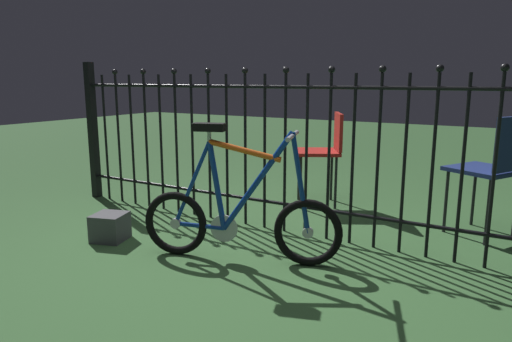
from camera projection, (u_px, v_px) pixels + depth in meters
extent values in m
plane|color=#366033|center=(241.00, 259.00, 2.98)|extent=(20.00, 20.00, 0.00)
cylinder|color=black|center=(93.00, 137.00, 4.47)|extent=(0.02, 0.02, 1.19)
sphere|color=black|center=(89.00, 72.00, 4.35)|extent=(0.05, 0.05, 0.05)
cylinder|color=black|center=(106.00, 138.00, 4.38)|extent=(0.02, 0.02, 1.19)
cylinder|color=black|center=(119.00, 140.00, 4.30)|extent=(0.02, 0.02, 1.19)
sphere|color=black|center=(115.00, 72.00, 4.18)|extent=(0.05, 0.05, 0.05)
cylinder|color=black|center=(132.00, 141.00, 4.21)|extent=(0.02, 0.02, 1.19)
cylinder|color=black|center=(146.00, 142.00, 4.12)|extent=(0.02, 0.02, 1.19)
sphere|color=black|center=(143.00, 72.00, 4.00)|extent=(0.05, 0.05, 0.05)
cylinder|color=black|center=(161.00, 143.00, 4.04)|extent=(0.02, 0.02, 1.19)
cylinder|color=black|center=(176.00, 145.00, 3.95)|extent=(0.02, 0.02, 1.19)
sphere|color=black|center=(174.00, 71.00, 3.83)|extent=(0.05, 0.05, 0.05)
cylinder|color=black|center=(193.00, 146.00, 3.86)|extent=(0.02, 0.02, 1.19)
cylinder|color=black|center=(209.00, 148.00, 3.78)|extent=(0.02, 0.02, 1.19)
sphere|color=black|center=(208.00, 71.00, 3.65)|extent=(0.05, 0.05, 0.05)
cylinder|color=black|center=(227.00, 149.00, 3.69)|extent=(0.02, 0.02, 1.19)
cylinder|color=black|center=(245.00, 151.00, 3.60)|extent=(0.02, 0.02, 1.19)
sphere|color=black|center=(245.00, 70.00, 3.48)|extent=(0.05, 0.05, 0.05)
cylinder|color=black|center=(265.00, 153.00, 3.52)|extent=(0.02, 0.02, 1.19)
cylinder|color=black|center=(285.00, 155.00, 3.43)|extent=(0.02, 0.02, 1.19)
sphere|color=black|center=(286.00, 70.00, 3.31)|extent=(0.05, 0.05, 0.05)
cylinder|color=black|center=(306.00, 157.00, 3.34)|extent=(0.02, 0.02, 1.19)
cylinder|color=black|center=(329.00, 159.00, 3.25)|extent=(0.02, 0.02, 1.19)
sphere|color=black|center=(332.00, 69.00, 3.13)|extent=(0.05, 0.05, 0.05)
cylinder|color=black|center=(353.00, 161.00, 3.17)|extent=(0.02, 0.02, 1.19)
cylinder|color=black|center=(378.00, 163.00, 3.08)|extent=(0.02, 0.02, 1.19)
sphere|color=black|center=(383.00, 69.00, 2.96)|extent=(0.05, 0.05, 0.05)
cylinder|color=black|center=(404.00, 166.00, 2.99)|extent=(0.02, 0.02, 1.19)
cylinder|color=black|center=(432.00, 168.00, 2.91)|extent=(0.02, 0.02, 1.19)
sphere|color=black|center=(440.00, 68.00, 2.79)|extent=(0.05, 0.05, 0.05)
cylinder|color=black|center=(462.00, 171.00, 2.82)|extent=(0.02, 0.02, 1.19)
cylinder|color=black|center=(494.00, 174.00, 2.73)|extent=(0.02, 0.02, 1.19)
sphere|color=black|center=(505.00, 68.00, 2.61)|extent=(0.05, 0.05, 0.05)
cylinder|color=black|center=(287.00, 204.00, 3.49)|extent=(4.22, 0.03, 0.03)
cylinder|color=black|center=(288.00, 87.00, 3.32)|extent=(4.22, 0.03, 0.03)
cube|color=black|center=(93.00, 131.00, 4.46)|extent=(0.07, 0.07, 1.30)
torus|color=black|center=(176.00, 223.00, 3.03)|extent=(0.42, 0.18, 0.43)
cylinder|color=silver|center=(176.00, 223.00, 3.03)|extent=(0.07, 0.05, 0.07)
torus|color=black|center=(308.00, 233.00, 2.85)|extent=(0.42, 0.18, 0.43)
cylinder|color=silver|center=(308.00, 233.00, 2.85)|extent=(0.07, 0.05, 0.07)
cylinder|color=navy|center=(257.00, 182.00, 2.85)|extent=(0.45, 0.18, 0.65)
cylinder|color=#EA5914|center=(245.00, 151.00, 2.83)|extent=(0.45, 0.18, 0.14)
cylinder|color=navy|center=(217.00, 186.00, 2.92)|extent=(0.13, 0.07, 0.57)
cylinder|color=navy|center=(200.00, 226.00, 3.00)|extent=(0.32, 0.13, 0.04)
cylinder|color=navy|center=(192.00, 184.00, 2.95)|extent=(0.26, 0.11, 0.56)
cylinder|color=navy|center=(300.00, 183.00, 2.80)|extent=(0.14, 0.07, 0.63)
cylinder|color=silver|center=(293.00, 134.00, 2.75)|extent=(0.03, 0.03, 0.02)
cylinder|color=silver|center=(293.00, 136.00, 2.75)|extent=(0.15, 0.39, 0.03)
cylinder|color=silver|center=(209.00, 136.00, 2.86)|extent=(0.03, 0.03, 0.07)
cube|color=black|center=(209.00, 127.00, 2.85)|extent=(0.22, 0.15, 0.05)
cylinder|color=silver|center=(224.00, 228.00, 2.96)|extent=(0.17, 0.07, 0.18)
cylinder|color=black|center=(301.00, 183.00, 4.11)|extent=(0.02, 0.02, 0.48)
cylinder|color=black|center=(299.00, 175.00, 4.42)|extent=(0.02, 0.02, 0.48)
cylinder|color=black|center=(336.00, 183.00, 4.10)|extent=(0.02, 0.02, 0.48)
cylinder|color=black|center=(331.00, 176.00, 4.41)|extent=(0.02, 0.02, 0.48)
cube|color=#A51E19|center=(317.00, 152.00, 4.21)|extent=(0.53, 0.53, 0.03)
cube|color=#A51E19|center=(338.00, 132.00, 4.17)|extent=(0.20, 0.34, 0.33)
cylinder|color=black|center=(446.00, 201.00, 3.47)|extent=(0.02, 0.02, 0.48)
cylinder|color=black|center=(474.00, 196.00, 3.64)|extent=(0.02, 0.02, 0.48)
cylinder|color=black|center=(488.00, 212.00, 3.19)|extent=(0.02, 0.02, 0.48)
cube|color=navy|center=(484.00, 170.00, 3.37)|extent=(0.57, 0.57, 0.03)
cube|color=#4C4C51|center=(110.00, 227.00, 3.32)|extent=(0.28, 0.28, 0.20)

